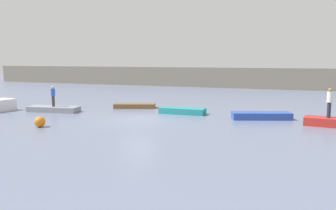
{
  "coord_description": "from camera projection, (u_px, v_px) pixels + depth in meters",
  "views": [
    {
      "loc": [
        9.61,
        -19.94,
        3.97
      ],
      "look_at": [
        0.82,
        3.42,
        0.59
      ],
      "focal_mm": 36.03,
      "sensor_mm": 36.0,
      "label": 1
    }
  ],
  "objects": [
    {
      "name": "rowboat_teal",
      "position": [
        182.0,
        111.0,
        24.78
      ],
      "size": [
        3.36,
        1.2,
        0.44
      ],
      "primitive_type": "cube",
      "rotation": [
        0.0,
        0.0,
        0.01
      ],
      "color": "teal",
      "rests_on": "ground_plane"
    },
    {
      "name": "person_blue_shirt",
      "position": [
        53.0,
        95.0,
        25.59
      ],
      "size": [
        0.32,
        0.32,
        1.58
      ],
      "color": "#38332D",
      "rests_on": "rowboat_grey"
    },
    {
      "name": "embankment_wall",
      "position": [
        222.0,
        78.0,
        47.69
      ],
      "size": [
        80.0,
        1.2,
        2.84
      ],
      "primitive_type": "cube",
      "color": "gray",
      "rests_on": "ground_plane"
    },
    {
      "name": "mooring_buoy",
      "position": [
        40.0,
        122.0,
        19.88
      ],
      "size": [
        0.64,
        0.64,
        0.64
      ],
      "primitive_type": "sphere",
      "color": "orange",
      "rests_on": "ground_plane"
    },
    {
      "name": "rowboat_brown",
      "position": [
        135.0,
        106.0,
        27.74
      ],
      "size": [
        3.58,
        2.3,
        0.37
      ],
      "primitive_type": "cube",
      "rotation": [
        0.0,
        0.0,
        0.35
      ],
      "color": "brown",
      "rests_on": "ground_plane"
    },
    {
      "name": "person_white_shirt",
      "position": [
        329.0,
        101.0,
        20.03
      ],
      "size": [
        0.32,
        0.32,
        1.78
      ],
      "color": "#232838",
      "rests_on": "rowboat_red"
    },
    {
      "name": "ground_plane",
      "position": [
        138.0,
        120.0,
        22.38
      ],
      "size": [
        120.0,
        120.0,
        0.0
      ],
      "primitive_type": "plane",
      "color": "slate"
    },
    {
      "name": "rowboat_red",
      "position": [
        328.0,
        122.0,
        20.2
      ],
      "size": [
        2.81,
        1.51,
        0.51
      ],
      "primitive_type": "cube",
      "rotation": [
        0.0,
        0.0,
        -0.11
      ],
      "color": "red",
      "rests_on": "ground_plane"
    },
    {
      "name": "rowboat_grey",
      "position": [
        54.0,
        109.0,
        25.74
      ],
      "size": [
        4.06,
        1.88,
        0.41
      ],
      "primitive_type": "cube",
      "rotation": [
        0.0,
        0.0,
        0.16
      ],
      "color": "gray",
      "rests_on": "ground_plane"
    },
    {
      "name": "rowboat_blue",
      "position": [
        261.0,
        116.0,
        22.51
      ],
      "size": [
        4.03,
        2.35,
        0.47
      ],
      "primitive_type": "cube",
      "rotation": [
        0.0,
        0.0,
        0.34
      ],
      "color": "#2B4CAD",
      "rests_on": "ground_plane"
    }
  ]
}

